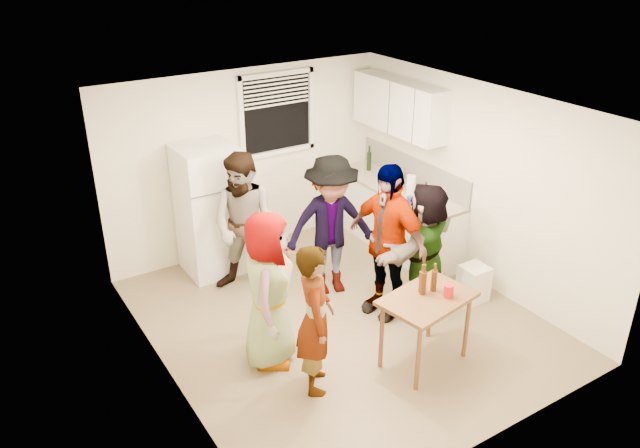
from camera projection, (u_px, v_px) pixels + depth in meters
room at (340, 319)px, 7.21m from camera, size 4.00×4.50×2.50m
window at (277, 114)px, 8.32m from camera, size 1.12×0.10×1.06m
refrigerator at (209, 210)px, 7.92m from camera, size 0.70×0.70×1.70m
counter_lower at (395, 217)px, 8.72m from camera, size 0.60×2.20×0.86m
countertop at (397, 188)px, 8.53m from camera, size 0.64×2.22×0.04m
backsplash at (414, 170)px, 8.58m from camera, size 0.03×2.20×0.36m
upper_cabinets at (399, 106)px, 8.29m from camera, size 0.34×1.60×0.70m
kettle at (396, 188)px, 8.46m from camera, size 0.30×0.27×0.22m
paper_towel at (410, 194)px, 8.27m from camera, size 0.12×0.12×0.26m
wine_bottle at (369, 170)px, 9.09m from camera, size 0.07×0.07×0.27m
beer_bottle_counter at (425, 205)px, 7.95m from camera, size 0.06×0.06×0.23m
blue_cup at (410, 205)px, 7.95m from camera, size 0.09×0.09×0.12m
picture_frame at (399, 173)px, 8.77m from camera, size 0.02×0.18×0.15m
trash_bin at (474, 281)px, 7.50m from camera, size 0.30×0.30×0.44m
serving_table at (422, 361)px, 6.52m from camera, size 1.02×0.77×0.78m
beer_bottle_table at (422, 294)px, 6.24m from camera, size 0.06×0.06×0.25m
red_cup at (448, 297)px, 6.19m from camera, size 0.10×0.10×0.13m
guest_grey at (271, 358)px, 6.56m from camera, size 1.83×1.65×0.53m
guest_stripe at (315, 384)px, 6.19m from camera, size 1.63×1.22×0.37m
guest_back_left at (250, 290)px, 7.79m from camera, size 1.90×1.87×0.68m
guest_back_right at (330, 290)px, 7.80m from camera, size 1.57×2.00×0.66m
guest_black at (383, 310)px, 7.38m from camera, size 2.02×1.42×0.45m
guest_orange at (420, 306)px, 7.46m from camera, size 1.90×1.97×0.47m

